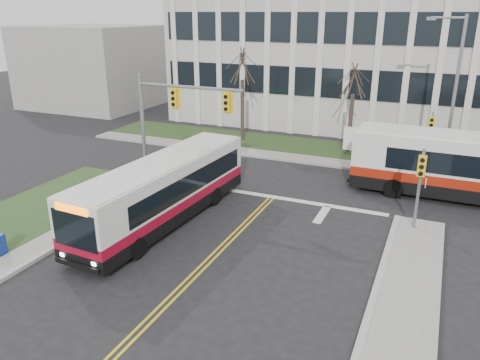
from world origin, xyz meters
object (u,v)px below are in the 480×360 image
at_px(directory_sign, 355,139).
at_px(bus_main, 164,192).
at_px(bus_cross, 480,171).
at_px(streetlight, 452,87).

xyz_separation_m(directory_sign, bus_main, (-6.10, -14.16, 0.30)).
height_order(directory_sign, bus_main, bus_main).
bearing_deg(directory_sign, bus_cross, -37.28).
bearing_deg(bus_main, bus_cross, 35.55).
relative_size(streetlight, bus_main, 0.84).
relative_size(streetlight, directory_sign, 4.60).
relative_size(streetlight, bus_cross, 0.73).
relative_size(bus_main, bus_cross, 0.87).
bearing_deg(directory_sign, bus_main, -113.29).
bearing_deg(streetlight, bus_main, -132.12).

